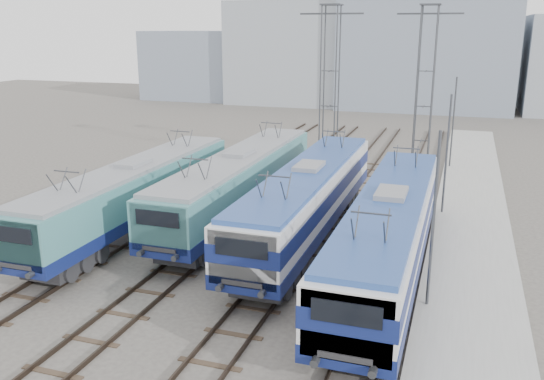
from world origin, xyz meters
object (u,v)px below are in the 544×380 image
Objects in this scene: locomotive_center_left at (238,181)px; mast_rear at (453,124)px; locomotive_center_right at (308,196)px; locomotive_far_left at (133,192)px; catenary_tower_east at (425,83)px; locomotive_far_right at (389,229)px; mast_front at (433,225)px; mast_mid at (446,157)px; catenary_tower_west at (330,83)px.

locomotive_center_left is 19.52m from mast_rear.
locomotive_center_right is 2.63× the size of mast_rear.
catenary_tower_east is (13.25, 17.73, 4.45)m from locomotive_far_left.
mast_front is (1.85, -2.32, 1.16)m from locomotive_far_right.
locomotive_center_left is at bearing 157.00° from locomotive_center_right.
catenary_tower_east is 1.71× the size of mast_mid.
locomotive_far_left is 0.96× the size of locomotive_center_right.
locomotive_center_left is at bearing -121.68° from catenary_tower_east.
mast_rear reaches higher than locomotive_center_right.
mast_front is at bearing -90.00° from mast_rear.
catenary_tower_west reaches higher than mast_mid.
locomotive_far_right is 1.53× the size of catenary_tower_east.
catenary_tower_east is at bearing 17.10° from catenary_tower_west.
catenary_tower_west is (-6.75, 17.68, 4.30)m from locomotive_far_right.
mast_rear is at bearing 70.66° from locomotive_center_right.
catenary_tower_east reaches higher than locomotive_center_left.
locomotive_far_right reaches higher than locomotive_center_left.
catenary_tower_east is 1.71× the size of mast_front.
locomotive_far_right reaches higher than locomotive_far_left.
catenary_tower_west reaches higher than locomotive_far_right.
catenary_tower_east is 22.32m from mast_front.
mast_rear is at bearing 52.12° from locomotive_far_left.
mast_mid is at bearing 79.18° from locomotive_far_right.
mast_mid is at bearing 21.06° from locomotive_center_left.
locomotive_center_right is 1.00× the size of locomotive_far_right.
locomotive_center_left is at bearing -123.85° from mast_rear.
mast_front reaches higher than locomotive_far_right.
catenary_tower_east is 4.28m from mast_rear.
locomotive_center_left is 13.13m from catenary_tower_west.
catenary_tower_west reaches higher than locomotive_far_left.
mast_mid is (0.00, 12.00, 0.00)m from mast_front.
mast_mid is at bearing -42.93° from catenary_tower_west.
locomotive_center_left is 2.61× the size of mast_rear.
locomotive_far_left is at bearing -141.70° from locomotive_center_left.
locomotive_far_right is 2.62× the size of mast_rear.
mast_front and mast_mid have the same top height.
mast_front reaches higher than locomotive_center_left.
mast_mid reaches higher than locomotive_far_right.
catenary_tower_west is 22.00m from mast_front.
locomotive_center_right is at bearing -104.80° from catenary_tower_east.
locomotive_far_right is 21.79m from mast_rear.
mast_mid is (1.85, 9.68, 1.16)m from locomotive_far_right.
locomotive_center_left reaches higher than locomotive_far_left.
locomotive_far_right is 20.15m from catenary_tower_east.
locomotive_far_left is 17.69m from catenary_tower_west.
catenary_tower_east is at bearing 75.20° from locomotive_center_right.
locomotive_far_right is at bearing -89.27° from catenary_tower_east.
locomotive_far_left is 15.99m from mast_front.
mast_rear is (15.35, 19.73, 1.30)m from locomotive_far_left.
mast_front is at bearing -66.73° from catenary_tower_west.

